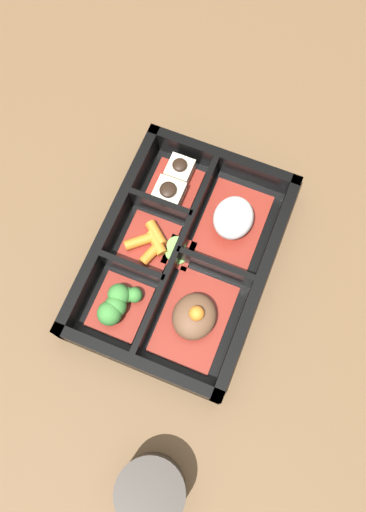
{
  "coord_description": "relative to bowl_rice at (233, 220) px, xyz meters",
  "views": [
    {
      "loc": [
        0.19,
        0.08,
        0.65
      ],
      "look_at": [
        0.0,
        0.0,
        0.03
      ],
      "focal_mm": 35.0,
      "sensor_mm": 36.0,
      "label": 1
    }
  ],
  "objects": [
    {
      "name": "ground_plane",
      "position": [
        0.07,
        -0.04,
        -0.03
      ],
      "size": [
        3.0,
        3.0,
        0.0
      ],
      "primitive_type": "plane",
      "color": "brown"
    },
    {
      "name": "bowl_stew",
      "position": [
        0.14,
        0.0,
        -0.01
      ],
      "size": [
        0.12,
        0.08,
        0.05
      ],
      "color": "maroon",
      "rests_on": "bento_base"
    },
    {
      "name": "bento_base",
      "position": [
        0.07,
        -0.04,
        -0.03
      ],
      "size": [
        0.31,
        0.22,
        0.01
      ],
      "color": "black",
      "rests_on": "ground_plane"
    },
    {
      "name": "tea_cup",
      "position": [
        0.34,
        0.03,
        0.0
      ],
      "size": [
        0.08,
        0.08,
        0.06
      ],
      "color": "#2D2823",
      "rests_on": "ground_plane"
    },
    {
      "name": "bowl_tofu",
      "position": [
        -0.02,
        -0.1,
        -0.01
      ],
      "size": [
        0.08,
        0.07,
        0.04
      ],
      "color": "maroon",
      "rests_on": "bento_base"
    },
    {
      "name": "bento_rim",
      "position": [
        0.07,
        -0.05,
        -0.01
      ],
      "size": [
        0.31,
        0.22,
        0.05
      ],
      "color": "black",
      "rests_on": "ground_plane"
    },
    {
      "name": "bowl_carrots",
      "position": [
        0.07,
        -0.09,
        -0.01
      ],
      "size": [
        0.07,
        0.07,
        0.02
      ],
      "color": "maroon",
      "rests_on": "bento_base"
    },
    {
      "name": "bowl_pickles",
      "position": [
        0.06,
        -0.05,
        -0.02
      ],
      "size": [
        0.04,
        0.04,
        0.01
      ],
      "color": "maroon",
      "rests_on": "bento_base"
    },
    {
      "name": "bowl_greens",
      "position": [
        0.16,
        -0.1,
        -0.01
      ],
      "size": [
        0.08,
        0.07,
        0.04
      ],
      "color": "maroon",
      "rests_on": "bento_base"
    },
    {
      "name": "bowl_rice",
      "position": [
        0.0,
        0.0,
        0.0
      ],
      "size": [
        0.12,
        0.08,
        0.05
      ],
      "color": "maroon",
      "rests_on": "bento_base"
    }
  ]
}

